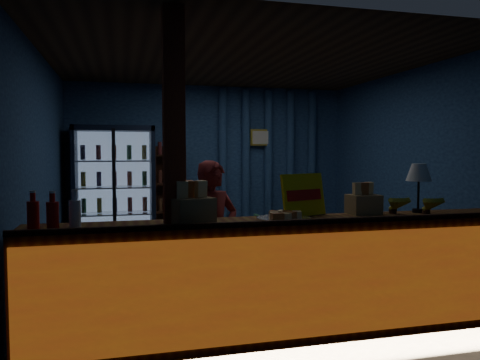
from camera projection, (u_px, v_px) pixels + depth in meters
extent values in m
plane|color=#515154|center=(244.00, 274.00, 5.76)|extent=(4.60, 4.60, 0.00)
plane|color=navy|center=(210.00, 164.00, 7.81)|extent=(4.60, 0.00, 4.60)
plane|color=navy|center=(317.00, 179.00, 3.56)|extent=(4.60, 0.00, 4.60)
plane|color=navy|center=(41.00, 171.00, 5.12)|extent=(0.00, 4.40, 4.40)
plane|color=navy|center=(410.00, 167.00, 6.25)|extent=(0.00, 4.40, 4.40)
plane|color=#472D19|center=(244.00, 61.00, 5.61)|extent=(4.60, 4.60, 0.00)
cube|color=brown|center=(301.00, 276.00, 3.89)|extent=(4.40, 0.55, 0.95)
cube|color=red|center=(315.00, 285.00, 3.61)|extent=(4.35, 0.02, 0.81)
cube|color=#3A1D12|center=(315.00, 221.00, 3.60)|extent=(4.40, 0.04, 0.04)
cube|color=#9D3516|center=(174.00, 179.00, 3.59)|extent=(0.16, 0.16, 2.60)
cube|color=black|center=(115.00, 187.00, 7.38)|extent=(1.20, 0.06, 1.90)
cube|color=black|center=(75.00, 189.00, 6.97)|extent=(0.06, 0.60, 1.90)
cube|color=black|center=(153.00, 188.00, 7.25)|extent=(0.06, 0.60, 1.90)
cube|color=black|center=(114.00, 129.00, 7.06)|extent=(1.20, 0.60, 0.08)
cube|color=black|center=(115.00, 248.00, 7.17)|extent=(1.20, 0.60, 0.08)
cube|color=#99B2D8|center=(115.00, 187.00, 7.33)|extent=(1.08, 0.02, 1.74)
cube|color=white|center=(114.00, 190.00, 6.84)|extent=(1.12, 0.02, 1.78)
cube|color=black|center=(114.00, 190.00, 6.82)|extent=(0.05, 0.05, 1.80)
cube|color=silver|center=(115.00, 239.00, 7.16)|extent=(1.08, 0.48, 0.02)
cylinder|color=#B7391A|center=(84.00, 232.00, 7.04)|extent=(0.07, 0.07, 0.22)
cylinder|color=#1B6E2E|center=(100.00, 231.00, 7.10)|extent=(0.07, 0.07, 0.22)
cylinder|color=#B4A11B|center=(115.00, 231.00, 7.15)|extent=(0.07, 0.07, 0.22)
cylinder|color=#251855|center=(130.00, 230.00, 7.21)|extent=(0.07, 0.07, 0.22)
cylinder|color=maroon|center=(145.00, 230.00, 7.26)|extent=(0.07, 0.07, 0.22)
cube|color=silver|center=(115.00, 213.00, 7.14)|extent=(1.08, 0.48, 0.02)
cylinder|color=#1B6E2E|center=(84.00, 206.00, 7.02)|extent=(0.07, 0.07, 0.22)
cylinder|color=#B4A11B|center=(99.00, 205.00, 7.07)|extent=(0.07, 0.07, 0.22)
cylinder|color=#251855|center=(115.00, 205.00, 7.13)|extent=(0.07, 0.07, 0.22)
cylinder|color=maroon|center=(130.00, 204.00, 7.18)|extent=(0.07, 0.07, 0.22)
cylinder|color=#B7391A|center=(145.00, 204.00, 7.24)|extent=(0.07, 0.07, 0.22)
cube|color=silver|center=(115.00, 187.00, 7.11)|extent=(1.08, 0.48, 0.02)
cylinder|color=#B4A11B|center=(83.00, 179.00, 6.99)|extent=(0.07, 0.07, 0.22)
cylinder|color=#251855|center=(99.00, 179.00, 7.05)|extent=(0.07, 0.07, 0.22)
cylinder|color=maroon|center=(114.00, 179.00, 7.11)|extent=(0.07, 0.07, 0.22)
cylinder|color=#B7391A|center=(130.00, 179.00, 7.16)|extent=(0.07, 0.07, 0.22)
cylinder|color=#1B6E2E|center=(145.00, 178.00, 7.22)|extent=(0.07, 0.07, 0.22)
cube|color=silver|center=(114.00, 161.00, 7.09)|extent=(1.08, 0.48, 0.02)
cylinder|color=#251855|center=(83.00, 152.00, 6.97)|extent=(0.07, 0.07, 0.22)
cylinder|color=maroon|center=(98.00, 152.00, 7.03)|extent=(0.07, 0.07, 0.22)
cylinder|color=#B7391A|center=(114.00, 152.00, 7.08)|extent=(0.07, 0.07, 0.22)
cylinder|color=#1B6E2E|center=(129.00, 152.00, 7.14)|extent=(0.07, 0.07, 0.22)
cylinder|color=#B4A11B|center=(144.00, 152.00, 7.19)|extent=(0.07, 0.07, 0.22)
cube|color=#3A1D12|center=(169.00, 195.00, 7.62)|extent=(0.50, 0.02, 1.60)
cube|color=#3A1D12|center=(155.00, 196.00, 7.44)|extent=(0.03, 0.28, 1.60)
cube|color=#3A1D12|center=(184.00, 196.00, 7.55)|extent=(0.03, 0.28, 1.60)
cube|color=#3A1D12|center=(170.00, 239.00, 7.54)|extent=(0.46, 0.26, 0.02)
cube|color=#3A1D12|center=(170.00, 211.00, 7.51)|extent=(0.46, 0.26, 0.02)
cube|color=#3A1D12|center=(170.00, 184.00, 7.48)|extent=(0.46, 0.26, 0.02)
cube|color=#3A1D12|center=(169.00, 156.00, 7.46)|extent=(0.46, 0.26, 0.02)
cylinder|color=navy|center=(223.00, 164.00, 7.80)|extent=(0.14, 0.14, 2.50)
cylinder|color=navy|center=(246.00, 164.00, 7.90)|extent=(0.14, 0.14, 2.50)
cylinder|color=navy|center=(268.00, 164.00, 8.00)|extent=(0.14, 0.14, 2.50)
cylinder|color=navy|center=(290.00, 164.00, 8.10)|extent=(0.14, 0.14, 2.50)
cylinder|color=navy|center=(312.00, 164.00, 8.20)|extent=(0.14, 0.14, 2.50)
cube|color=gold|center=(261.00, 138.00, 7.90)|extent=(0.36, 0.03, 0.28)
cube|color=silver|center=(261.00, 138.00, 7.88)|extent=(0.30, 0.01, 0.22)
imported|color=maroon|center=(214.00, 237.00, 4.36)|extent=(0.61, 0.53, 1.43)
imported|color=#5CB973|center=(276.00, 231.00, 7.33)|extent=(0.60, 0.62, 0.54)
cube|color=#3A1D12|center=(291.00, 232.00, 7.35)|extent=(0.60, 0.47, 0.51)
cylinder|color=#3A1D12|center=(291.00, 212.00, 7.33)|extent=(0.10, 0.10, 0.10)
cube|color=yellow|center=(303.00, 195.00, 4.06)|extent=(0.46, 0.25, 0.37)
cube|color=#BB120C|center=(304.00, 195.00, 4.04)|extent=(0.37, 0.16, 0.09)
cylinder|color=#BB120C|center=(33.00, 215.00, 3.38)|extent=(0.09, 0.09, 0.20)
cylinder|color=#BB120C|center=(33.00, 196.00, 3.37)|extent=(0.04, 0.04, 0.08)
cylinder|color=white|center=(33.00, 192.00, 3.37)|extent=(0.04, 0.04, 0.02)
cylinder|color=#BB120C|center=(53.00, 216.00, 3.33)|extent=(0.09, 0.09, 0.20)
cylinder|color=#BB120C|center=(52.00, 197.00, 3.33)|extent=(0.04, 0.04, 0.08)
cylinder|color=white|center=(52.00, 192.00, 3.32)|extent=(0.04, 0.04, 0.02)
cylinder|color=silver|center=(75.00, 214.00, 3.45)|extent=(0.09, 0.09, 0.20)
cylinder|color=silver|center=(75.00, 195.00, 3.44)|extent=(0.04, 0.04, 0.08)
cylinder|color=white|center=(74.00, 191.00, 3.44)|extent=(0.04, 0.04, 0.02)
cube|color=#9A814A|center=(191.00, 211.00, 3.60)|extent=(0.39, 0.36, 0.20)
cube|color=gold|center=(181.00, 190.00, 3.54)|extent=(0.10, 0.08, 0.13)
cube|color=#B96422|center=(190.00, 189.00, 3.59)|extent=(0.10, 0.08, 0.13)
cube|color=gold|center=(199.00, 189.00, 3.63)|extent=(0.10, 0.08, 0.13)
cube|color=#9A814A|center=(364.00, 204.00, 4.19)|extent=(0.27, 0.22, 0.17)
cube|color=gold|center=(357.00, 189.00, 4.17)|extent=(0.07, 0.05, 0.11)
cube|color=#B96422|center=(364.00, 189.00, 4.19)|extent=(0.07, 0.05, 0.11)
cube|color=gold|center=(370.00, 188.00, 4.20)|extent=(0.07, 0.05, 0.11)
cylinder|color=silver|center=(283.00, 219.00, 3.80)|extent=(0.45, 0.45, 0.02)
cube|color=gold|center=(294.00, 214.00, 3.82)|extent=(0.10, 0.07, 0.05)
cube|color=#B96422|center=(288.00, 213.00, 3.87)|extent=(0.12, 0.12, 0.05)
cube|color=gold|center=(280.00, 213.00, 3.88)|extent=(0.07, 0.10, 0.05)
cube|color=#B96422|center=(274.00, 214.00, 3.84)|extent=(0.12, 0.12, 0.05)
cube|color=gold|center=(273.00, 215.00, 3.78)|extent=(0.10, 0.07, 0.05)
cube|color=#B96422|center=(279.00, 216.00, 3.72)|extent=(0.12, 0.12, 0.05)
cube|color=gold|center=(287.00, 216.00, 3.71)|extent=(0.07, 0.10, 0.05)
cube|color=#B96422|center=(293.00, 215.00, 3.75)|extent=(0.12, 0.12, 0.05)
cylinder|color=black|center=(418.00, 211.00, 4.29)|extent=(0.11, 0.11, 0.04)
cylinder|color=black|center=(418.00, 193.00, 4.28)|extent=(0.02, 0.02, 0.32)
cone|color=white|center=(419.00, 172.00, 4.27)|extent=(0.23, 0.23, 0.16)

